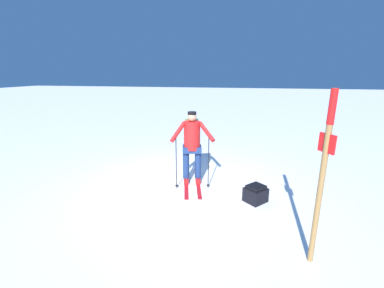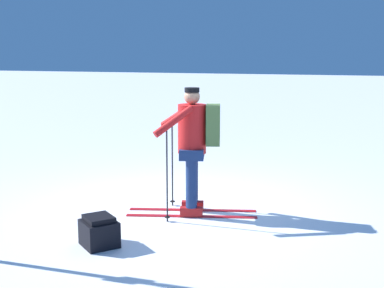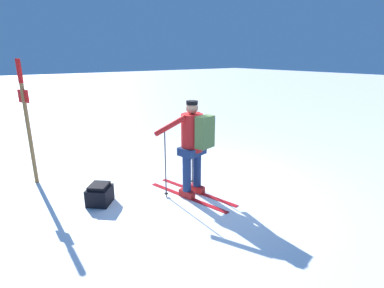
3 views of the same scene
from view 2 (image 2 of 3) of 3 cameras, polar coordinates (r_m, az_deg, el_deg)
ground_plane at (r=7.58m, az=-1.25°, el=-6.86°), size 80.00×80.00×0.00m
skier at (r=7.11m, az=0.24°, el=0.35°), size 1.79×0.97×1.71m
dropped_backpack at (r=6.24m, az=-9.87°, el=-9.20°), size 0.54×0.54×0.35m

